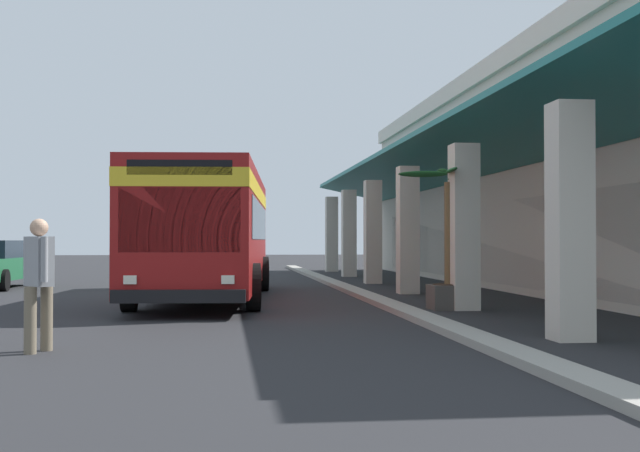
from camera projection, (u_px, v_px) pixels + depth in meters
ground at (463, 292)px, 22.92m from camera, size 120.00×120.00×0.00m
curb_strip at (342, 286)px, 24.83m from camera, size 37.98×0.50×0.12m
plaza_building at (639, 177)px, 26.03m from camera, size 31.95×14.01×6.98m
transit_bus at (209, 225)px, 20.48m from camera, size 11.37×3.44×3.34m
pedestrian at (39, 276)px, 10.68m from camera, size 0.65×0.47×1.76m
potted_palm at (448, 273)px, 17.32m from camera, size 1.67×1.78×3.06m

